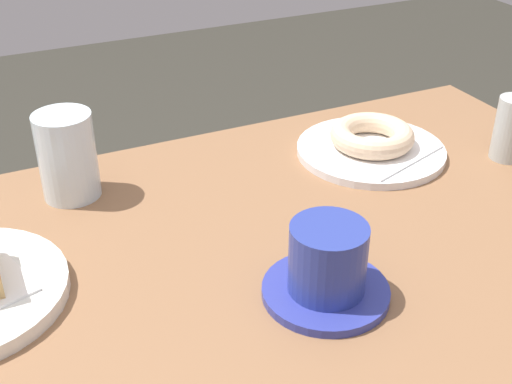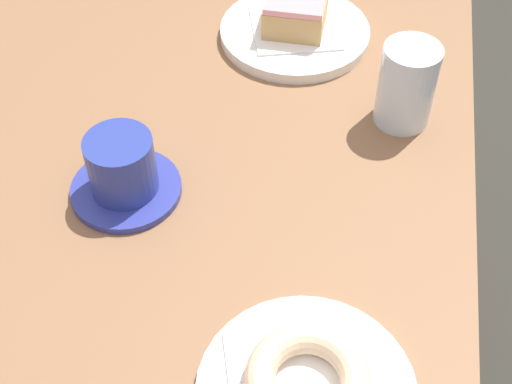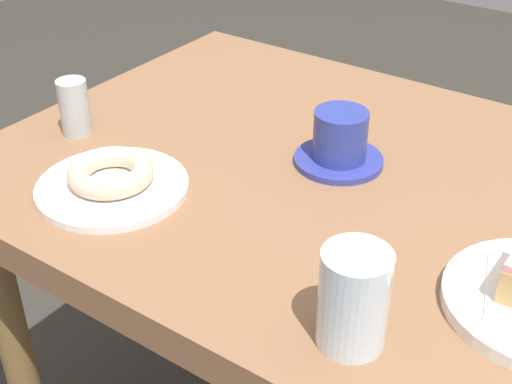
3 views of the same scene
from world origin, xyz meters
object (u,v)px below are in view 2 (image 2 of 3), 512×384
object	(u,v)px
plate_glazed_square	(295,33)
coffee_cup	(123,171)
donut_sugar_ring	(308,381)
water_glass	(407,85)
donut_glazed_square	(296,11)

from	to	relation	value
plate_glazed_square	coffee_cup	bearing A→B (deg)	-23.94
coffee_cup	donut_sugar_ring	bearing A→B (deg)	48.38
water_glass	donut_sugar_ring	bearing A→B (deg)	-9.40
plate_glazed_square	donut_glazed_square	distance (m)	0.04
plate_glazed_square	coffee_cup	size ratio (longest dim) A/B	1.66
plate_glazed_square	donut_sugar_ring	bearing A→B (deg)	9.63
plate_glazed_square	water_glass	bearing A→B (deg)	47.39
water_glass	coffee_cup	xyz separation A→B (m)	(0.18, -0.30, -0.02)
water_glass	coffee_cup	bearing A→B (deg)	-58.70
plate_glazed_square	donut_glazed_square	world-z (taller)	donut_glazed_square
plate_glazed_square	donut_sugar_ring	distance (m)	0.55
plate_glazed_square	donut_sugar_ring	world-z (taller)	donut_sugar_ring
donut_sugar_ring	water_glass	bearing A→B (deg)	170.60
coffee_cup	water_glass	bearing A→B (deg)	121.30
coffee_cup	plate_glazed_square	bearing A→B (deg)	156.06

